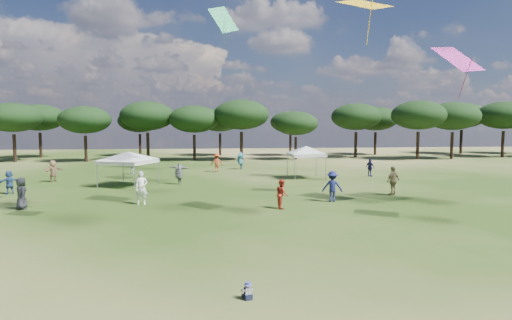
{
  "coord_description": "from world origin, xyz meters",
  "views": [
    {
      "loc": [
        -0.81,
        -8.9,
        4.56
      ],
      "look_at": [
        0.85,
        6.0,
        3.29
      ],
      "focal_mm": 30.0,
      "sensor_mm": 36.0,
      "label": 1
    }
  ],
  "objects": [
    {
      "name": "tent_right",
      "position": [
        7.27,
        25.99,
        2.58
      ],
      "size": [
        5.59,
        5.59,
        3.0
      ],
      "rotation": [
        0.0,
        0.0,
        0.06
      ],
      "color": "gray",
      "rests_on": "ground"
    },
    {
      "name": "tent_left",
      "position": [
        -6.66,
        23.0,
        2.41
      ],
      "size": [
        6.03,
        6.03,
        2.83
      ],
      "rotation": [
        0.0,
        0.0,
        -0.42
      ],
      "color": "gray",
      "rests_on": "ground"
    },
    {
      "name": "tree_line",
      "position": [
        2.39,
        47.41,
        5.42
      ],
      "size": [
        108.78,
        17.63,
        7.77
      ],
      "color": "black",
      "rests_on": "ground"
    },
    {
      "name": "toddler",
      "position": [
        0.17,
        1.86,
        0.2
      ],
      "size": [
        0.34,
        0.37,
        0.46
      ],
      "rotation": [
        0.0,
        0.0,
        0.27
      ],
      "color": "black",
      "rests_on": "ground"
    },
    {
      "name": "festival_crowd",
      "position": [
        -1.69,
        24.16,
        0.87
      ],
      "size": [
        27.84,
        21.77,
        1.89
      ],
      "color": "#4C4B50",
      "rests_on": "ground"
    }
  ]
}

